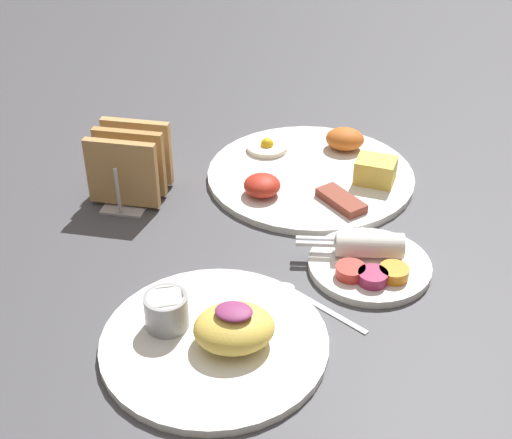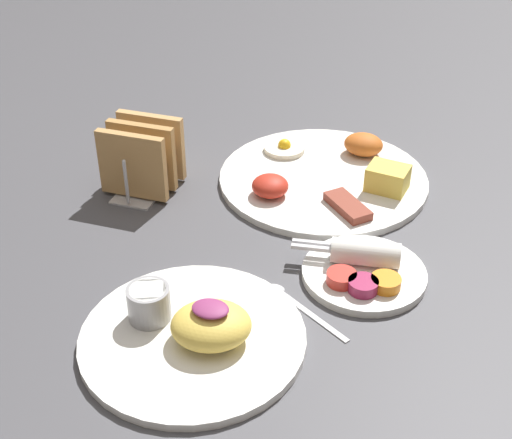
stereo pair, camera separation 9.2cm
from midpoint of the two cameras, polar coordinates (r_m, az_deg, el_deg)
ground_plane at (r=0.92m, az=2.59°, el=-2.44°), size 3.00×3.00×0.00m
plate_breakfast at (r=1.06m, az=8.17°, el=3.40°), size 0.31×0.31×0.05m
plate_condiments at (r=0.88m, az=11.61°, el=-4.04°), size 0.17×0.15×0.04m
plate_foreground at (r=0.78m, az=-1.67°, el=-9.01°), size 0.25×0.25×0.06m
toast_rack at (r=1.03m, az=-6.54°, el=4.82°), size 0.10×0.12×0.10m
teaspoon at (r=0.84m, az=6.17°, el=-6.55°), size 0.12×0.07×0.01m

